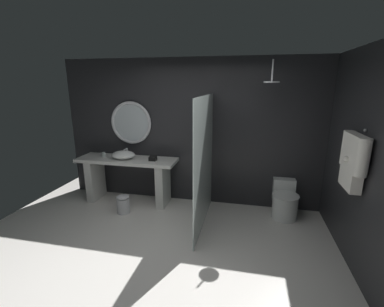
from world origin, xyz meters
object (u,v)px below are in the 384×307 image
(rain_shower_head, at_px, (272,80))
(toilet, at_px, (284,202))
(round_wall_mirror, at_px, (131,123))
(hanging_bathrobe, at_px, (353,159))
(tumbler_cup, at_px, (104,154))
(waste_bin, at_px, (123,204))
(tissue_box, at_px, (153,159))
(vessel_sink, at_px, (123,155))

(rain_shower_head, bearing_deg, toilet, 19.68)
(round_wall_mirror, relative_size, hanging_bathrobe, 1.12)
(tumbler_cup, xyz_separation_m, waste_bin, (0.59, -0.50, -0.72))
(hanging_bathrobe, relative_size, toilet, 1.16)
(hanging_bathrobe, bearing_deg, waste_bin, 169.55)
(tissue_box, distance_m, rain_shower_head, 2.34)
(vessel_sink, distance_m, rain_shower_head, 2.81)
(tissue_box, xyz_separation_m, hanging_bathrobe, (2.82, -1.03, 0.45))
(waste_bin, bearing_deg, tumbler_cup, 139.89)
(tumbler_cup, xyz_separation_m, toilet, (3.28, -0.03, -0.62))
(toilet, height_order, waste_bin, toilet)
(vessel_sink, distance_m, round_wall_mirror, 0.62)
(toilet, xyz_separation_m, waste_bin, (-2.69, -0.46, -0.10))
(rain_shower_head, height_order, toilet, rain_shower_head)
(tissue_box, relative_size, toilet, 0.20)
(tumbler_cup, bearing_deg, waste_bin, -40.11)
(tissue_box, height_order, round_wall_mirror, round_wall_mirror)
(rain_shower_head, xyz_separation_m, waste_bin, (-2.33, -0.34, -2.04))
(tissue_box, bearing_deg, tumbler_cup, 176.39)
(tumbler_cup, relative_size, round_wall_mirror, 0.10)
(hanging_bathrobe, bearing_deg, tumbler_cup, 164.02)
(tissue_box, distance_m, waste_bin, 0.93)
(tumbler_cup, height_order, rain_shower_head, rain_shower_head)
(tissue_box, relative_size, round_wall_mirror, 0.16)
(tumbler_cup, distance_m, hanging_bathrobe, 4.00)
(rain_shower_head, height_order, hanging_bathrobe, rain_shower_head)
(round_wall_mirror, height_order, toilet, round_wall_mirror)
(round_wall_mirror, distance_m, waste_bin, 1.48)
(tumbler_cup, height_order, hanging_bathrobe, hanging_bathrobe)
(vessel_sink, bearing_deg, tumbler_cup, 171.11)
(vessel_sink, distance_m, tissue_box, 0.56)
(rain_shower_head, relative_size, toilet, 0.54)
(round_wall_mirror, bearing_deg, toilet, -5.26)
(tumbler_cup, relative_size, tissue_box, 0.65)
(rain_shower_head, bearing_deg, tumbler_cup, 176.82)
(hanging_bathrobe, relative_size, waste_bin, 2.20)
(toilet, bearing_deg, waste_bin, -170.20)
(tumbler_cup, relative_size, rain_shower_head, 0.25)
(tumbler_cup, bearing_deg, hanging_bathrobe, -15.98)
(vessel_sink, height_order, tissue_box, vessel_sink)
(tumbler_cup, distance_m, round_wall_mirror, 0.78)
(tissue_box, height_order, waste_bin, tissue_box)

